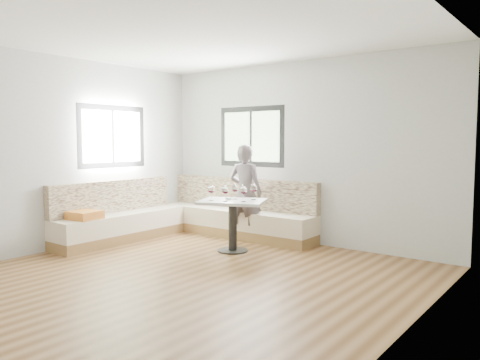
% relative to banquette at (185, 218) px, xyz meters
% --- Properties ---
extents(room, '(5.01, 5.01, 2.81)m').
position_rel_banquette_xyz_m(room, '(1.51, -1.54, 1.08)').
color(room, brown).
rests_on(room, ground).
extents(banquette, '(2.90, 2.80, 0.95)m').
position_rel_banquette_xyz_m(banquette, '(0.00, 0.00, 0.00)').
color(banquette, brown).
rests_on(banquette, ground).
extents(table, '(1.10, 1.00, 0.74)m').
position_rel_banquette_xyz_m(table, '(1.19, -0.26, 0.22)').
color(table, black).
rests_on(table, ground).
extents(person, '(0.60, 0.44, 1.53)m').
position_rel_banquette_xyz_m(person, '(0.90, 0.43, 0.43)').
color(person, '#574E51').
rests_on(person, ground).
extents(olive_ramekin, '(0.09, 0.09, 0.04)m').
position_rel_banquette_xyz_m(olive_ramekin, '(1.10, -0.25, 0.42)').
color(olive_ramekin, white).
rests_on(olive_ramekin, table).
extents(wine_glass_a, '(0.10, 0.10, 0.22)m').
position_rel_banquette_xyz_m(wine_glass_a, '(0.99, -0.50, 0.56)').
color(wine_glass_a, white).
rests_on(wine_glass_a, table).
extents(wine_glass_b, '(0.10, 0.10, 0.22)m').
position_rel_banquette_xyz_m(wine_glass_b, '(1.21, -0.45, 0.56)').
color(wine_glass_b, white).
rests_on(wine_glass_b, table).
extents(wine_glass_c, '(0.10, 0.10, 0.22)m').
position_rel_banquette_xyz_m(wine_glass_c, '(1.42, -0.31, 0.56)').
color(wine_glass_c, white).
rests_on(wine_glass_c, table).
extents(wine_glass_d, '(0.10, 0.10, 0.22)m').
position_rel_banquette_xyz_m(wine_glass_d, '(1.16, -0.17, 0.56)').
color(wine_glass_d, white).
rests_on(wine_glass_d, table).
extents(wine_glass_e, '(0.10, 0.10, 0.22)m').
position_rel_banquette_xyz_m(wine_glass_e, '(1.40, -0.04, 0.56)').
color(wine_glass_e, white).
rests_on(wine_glass_e, table).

